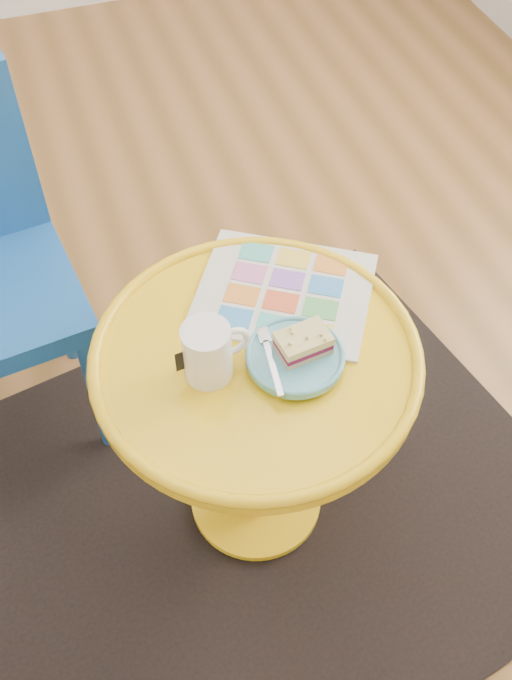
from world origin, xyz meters
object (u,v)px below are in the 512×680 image
object	(u,v)px
side_table	(256,405)
newspaper	(284,292)
mug	(208,350)
plate	(295,357)

from	to	relation	value
side_table	newspaper	size ratio (longest dim) A/B	1.84
mug	plate	world-z (taller)	mug
newspaper	plate	xyz separation A→B (m)	(-0.04, -0.16, 0.01)
side_table	plate	size ratio (longest dim) A/B	3.43
side_table	mug	size ratio (longest dim) A/B	4.86
newspaper	mug	bearing A→B (deg)	-112.24
newspaper	mug	size ratio (longest dim) A/B	2.64
mug	newspaper	bearing A→B (deg)	30.45
side_table	mug	bearing A→B (deg)	-174.40
side_table	newspaper	distance (m)	0.22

